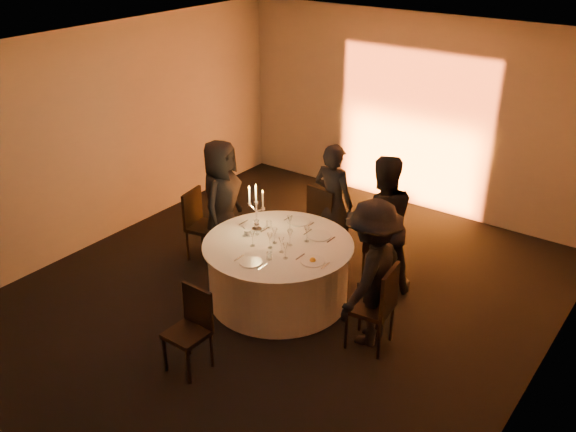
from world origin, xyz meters
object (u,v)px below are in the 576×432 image
Objects in this scene: coffee_cup at (247,233)px; chair_back_right at (378,242)px; banquet_table at (278,271)px; guest_left at (221,201)px; chair_front at (192,325)px; chair_right at (378,303)px; chair_left at (200,221)px; candelabra at (256,214)px; guest_right at (371,273)px; guest_back_left at (333,202)px; guest_back_right at (381,225)px; chair_back_left at (325,216)px.

chair_back_right is at bearing 46.54° from coffee_cup.
banquet_table is 1.39m from guest_left.
banquet_table is 0.60m from coffee_cup.
chair_front is 0.54× the size of guest_left.
chair_right is at bearing -119.98° from guest_left.
chair_left is 1.57× the size of candelabra.
coffee_cup is (-1.72, 0.01, -0.04)m from guest_right.
guest_back_right is (0.91, -0.37, 0.08)m from guest_back_left.
candelabra is at bearing 163.42° from banquet_table.
banquet_table is 1.36m from guest_back_right.
coffee_cup is (-0.38, -1.34, -0.01)m from guest_back_left.
chair_front is 1.79m from candelabra.
chair_right is 2.08m from guest_back_left.
chair_left is at bearing 108.28° from guest_left.
chair_right is at bearing 138.10° from guest_back_left.
guest_left reaches higher than chair_left.
candelabra is at bearing -104.71° from chair_right.
coffee_cup is at bearing -114.88° from chair_left.
guest_back_left reaches higher than chair_right.
chair_left is 0.57× the size of guest_left.
candelabra is (-1.71, 0.19, 0.14)m from guest_right.
candelabra reaches higher than coffee_cup.
guest_back_right is at bearing 90.75° from chair_back_right.
banquet_table is 1.45m from chair_right.
banquet_table is 1.52m from chair_left.
guest_right is at bearing 144.16° from chair_back_left.
chair_back_right is 0.47m from guest_back_right.
chair_left is at bearing 174.29° from candelabra.
guest_right reaches higher than chair_left.
chair_back_left is at bearing 98.08° from banquet_table.
guest_back_left is at bearing 74.16° from coffee_cup.
guest_back_left is (-0.77, 0.13, 0.30)m from chair_back_right.
chair_left is at bearing 171.14° from banquet_table.
chair_left is 0.54× the size of guest_back_right.
banquet_table is 2.93× the size of candelabra.
chair_back_left is 0.59× the size of guest_left.
chair_left is 2.81m from guest_right.
banquet_table is at bearing -126.55° from guest_left.
chair_back_left is 1.10× the size of chair_front.
guest_back_right is 1.62m from coffee_cup.
candelabra is (-1.28, -0.80, 0.09)m from guest_back_right.
guest_right reaches higher than banquet_table.
guest_right reaches higher than chair_back_right.
banquet_table is at bearing -102.18° from chair_right.
candelabra is (-1.85, 0.27, 0.42)m from chair_right.
chair_back_right is at bearing -87.37° from guest_left.
chair_front is 1.47× the size of candelabra.
guest_back_right is (2.11, 0.51, 0.05)m from guest_left.
chair_front is at bearing 93.92° from guest_back_left.
guest_right reaches higher than chair_front.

